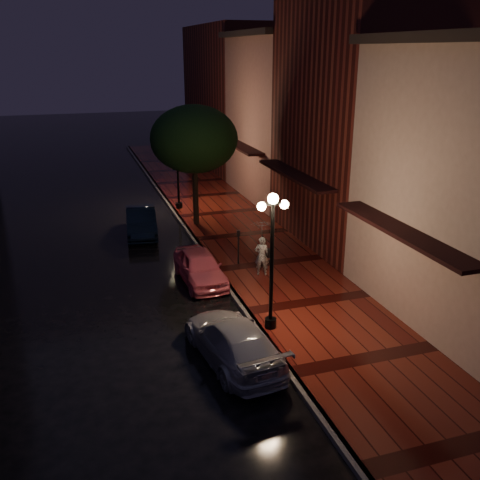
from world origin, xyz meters
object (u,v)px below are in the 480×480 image
object	(u,v)px
pink_car	(200,267)
navy_car	(141,222)
streetlamp_near	(272,254)
silver_car	(233,341)
parking_meter	(238,244)
street_tree	(194,141)
woman_with_umbrella	(262,240)
streetlamp_far	(177,164)

from	to	relation	value
pink_car	navy_car	xyz separation A→B (m)	(-1.33, 6.22, 0.03)
streetlamp_near	silver_car	world-z (taller)	streetlamp_near
navy_car	silver_car	world-z (taller)	navy_car
streetlamp_near	parking_meter	distance (m)	5.60
silver_car	parking_meter	distance (m)	6.93
street_tree	woman_with_umbrella	xyz separation A→B (m)	(0.91, -6.99, -2.68)
pink_car	street_tree	bearing A→B (deg)	75.53
streetlamp_far	silver_car	distance (m)	15.43
streetlamp_far	parking_meter	distance (m)	8.84
streetlamp_near	pink_car	distance (m)	4.94
streetlamp_near	pink_car	world-z (taller)	streetlamp_near
streetlamp_near	woman_with_umbrella	bearing A→B (deg)	73.75
silver_car	woman_with_umbrella	size ratio (longest dim) A/B	2.01
parking_meter	woman_with_umbrella	bearing A→B (deg)	-52.16
pink_car	silver_car	world-z (taller)	silver_car
parking_meter	streetlamp_near	bearing A→B (deg)	-80.58
navy_car	streetlamp_near	bearing A→B (deg)	-70.80
street_tree	woman_with_umbrella	distance (m)	7.54
streetlamp_near	woman_with_umbrella	xyz separation A→B (m)	(1.17, 4.01, -1.04)
streetlamp_far	silver_car	size ratio (longest dim) A/B	1.00
silver_car	woman_with_umbrella	distance (m)	5.98
street_tree	navy_car	xyz separation A→B (m)	(-2.77, -0.40, -3.60)
streetlamp_near	silver_car	xyz separation A→B (m)	(-1.59, -1.22, -1.97)
pink_car	parking_meter	distance (m)	2.10
woman_with_umbrella	parking_meter	size ratio (longest dim) A/B	1.50
streetlamp_far	parking_meter	size ratio (longest dim) A/B	3.03
street_tree	pink_car	distance (m)	7.69
street_tree	navy_car	world-z (taller)	street_tree
street_tree	silver_car	world-z (taller)	street_tree
streetlamp_far	navy_car	size ratio (longest dim) A/B	1.11
streetlamp_far	woman_with_umbrella	size ratio (longest dim) A/B	2.01
street_tree	parking_meter	world-z (taller)	street_tree
streetlamp_far	woman_with_umbrella	xyz separation A→B (m)	(1.17, -9.99, -1.04)
streetlamp_far	street_tree	bearing A→B (deg)	-85.09
streetlamp_near	silver_car	distance (m)	2.81
street_tree	parking_meter	size ratio (longest dim) A/B	4.07
navy_car	parking_meter	xyz separation A→B (m)	(3.16, -5.26, 0.37)
street_tree	pink_car	world-z (taller)	street_tree
pink_car	parking_meter	world-z (taller)	parking_meter
pink_car	woman_with_umbrella	bearing A→B (deg)	-10.98
woman_with_umbrella	street_tree	bearing A→B (deg)	-62.70
streetlamp_near	navy_car	world-z (taller)	streetlamp_near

